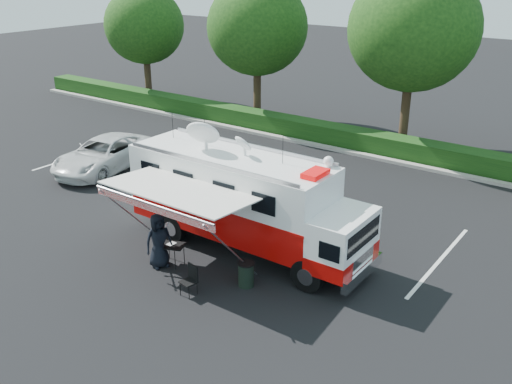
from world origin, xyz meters
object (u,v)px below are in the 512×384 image
(command_truck, at_px, (245,201))
(folding_table, at_px, (171,246))
(trash_bin, at_px, (246,274))
(white_suv, at_px, (105,170))

(command_truck, bearing_deg, folding_table, -119.81)
(trash_bin, bearing_deg, command_truck, 127.50)
(command_truck, bearing_deg, trash_bin, -52.50)
(command_truck, xyz_separation_m, trash_bin, (1.42, -1.85, -1.35))
(white_suv, bearing_deg, command_truck, -23.14)
(white_suv, relative_size, trash_bin, 6.91)
(white_suv, distance_m, trash_bin, 12.00)
(command_truck, xyz_separation_m, folding_table, (-1.26, -2.20, -1.10))
(white_suv, height_order, folding_table, white_suv)
(command_truck, distance_m, white_suv, 10.25)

